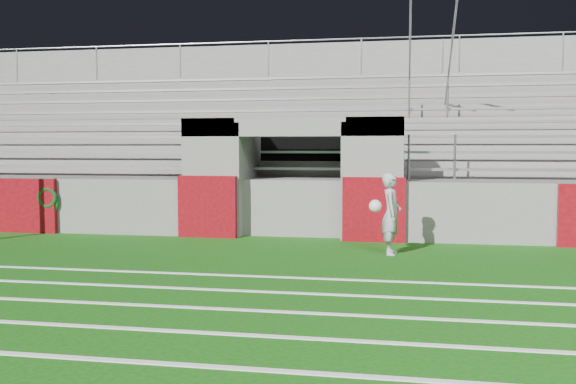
# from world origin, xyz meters

# --- Properties ---
(ground) EXTENTS (90.00, 90.00, 0.00)m
(ground) POSITION_xyz_m (0.00, 0.00, 0.00)
(ground) COLOR #124B0C
(ground) RESTS_ON ground
(field_markings) EXTENTS (28.00, 8.09, 0.01)m
(field_markings) POSITION_xyz_m (0.00, -5.00, 0.01)
(field_markings) COLOR white
(field_markings) RESTS_ON ground
(stadium_structure) EXTENTS (26.00, 8.48, 5.42)m
(stadium_structure) POSITION_xyz_m (0.00, 7.97, 1.49)
(stadium_structure) COLOR #64625F
(stadium_structure) RESTS_ON ground
(goalkeeper_with_ball) EXTENTS (0.58, 0.55, 1.50)m
(goalkeeper_with_ball) POSITION_xyz_m (2.18, 1.42, 0.76)
(goalkeeper_with_ball) COLOR #9DA3A6
(goalkeeper_with_ball) RESTS_ON ground
(hose_coil) EXTENTS (0.53, 0.15, 0.63)m
(hose_coil) POSITION_xyz_m (-5.58, 2.93, 0.76)
(hose_coil) COLOR #0D410E
(hose_coil) RESTS_ON ground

